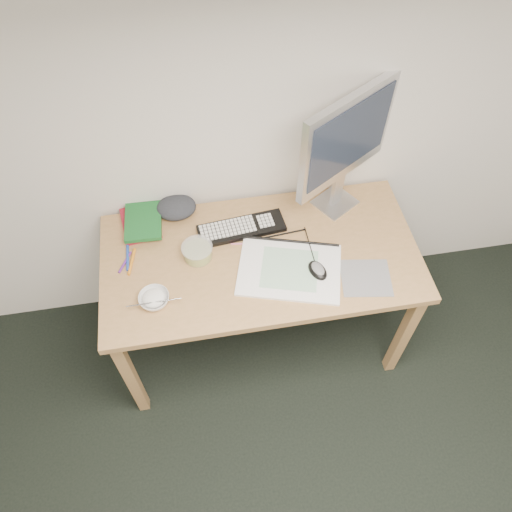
# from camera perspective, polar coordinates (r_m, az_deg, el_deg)

# --- Properties ---
(desk) EXTENTS (1.40, 0.70, 0.75)m
(desk) POSITION_cam_1_polar(r_m,az_deg,el_deg) (2.26, 0.52, -1.14)
(desk) COLOR tan
(desk) RESTS_ON ground
(mousepad) EXTENTS (0.24, 0.22, 0.00)m
(mousepad) POSITION_cam_1_polar(r_m,az_deg,el_deg) (2.18, 12.44, -2.45)
(mousepad) COLOR slate
(mousepad) RESTS_ON desk
(sketchpad) EXTENTS (0.50, 0.42, 0.01)m
(sketchpad) POSITION_cam_1_polar(r_m,az_deg,el_deg) (2.15, 3.84, -1.57)
(sketchpad) COLOR silver
(sketchpad) RESTS_ON desk
(keyboard) EXTENTS (0.41, 0.17, 0.02)m
(keyboard) POSITION_cam_1_polar(r_m,az_deg,el_deg) (2.28, -1.67, 3.18)
(keyboard) COLOR black
(keyboard) RESTS_ON desk
(monitor) EXTENTS (0.46, 0.31, 0.61)m
(monitor) POSITION_cam_1_polar(r_m,az_deg,el_deg) (2.16, 10.28, 12.81)
(monitor) COLOR silver
(monitor) RESTS_ON desk
(mouse) EXTENTS (0.10, 0.12, 0.04)m
(mouse) POSITION_cam_1_polar(r_m,az_deg,el_deg) (2.13, 7.08, -1.46)
(mouse) COLOR black
(mouse) RESTS_ON sketchpad
(rice_bowl) EXTENTS (0.13, 0.13, 0.04)m
(rice_bowl) POSITION_cam_1_polar(r_m,az_deg,el_deg) (2.09, -11.55, -4.85)
(rice_bowl) COLOR silver
(rice_bowl) RESTS_ON desk
(chopsticks) EXTENTS (0.21, 0.02, 0.02)m
(chopsticks) POSITION_cam_1_polar(r_m,az_deg,el_deg) (2.05, -11.60, -5.22)
(chopsticks) COLOR silver
(chopsticks) RESTS_ON rice_bowl
(fruit_tub) EXTENTS (0.17, 0.17, 0.07)m
(fruit_tub) POSITION_cam_1_polar(r_m,az_deg,el_deg) (2.18, -6.70, 0.49)
(fruit_tub) COLOR gold
(fruit_tub) RESTS_ON desk
(book_red) EXTENTS (0.19, 0.23, 0.02)m
(book_red) POSITION_cam_1_polar(r_m,az_deg,el_deg) (2.36, -13.05, 3.68)
(book_red) COLOR maroon
(book_red) RESTS_ON desk
(book_green) EXTENTS (0.17, 0.23, 0.02)m
(book_green) POSITION_cam_1_polar(r_m,az_deg,el_deg) (2.33, -12.77, 3.88)
(book_green) COLOR #175C25
(book_green) RESTS_ON book_red
(cloth_lump) EXTENTS (0.18, 0.16, 0.06)m
(cloth_lump) POSITION_cam_1_polar(r_m,az_deg,el_deg) (2.36, -9.10, 5.50)
(cloth_lump) COLOR #212328
(cloth_lump) RESTS_ON desk
(pencil_pink) EXTENTS (0.19, 0.03, 0.01)m
(pencil_pink) POSITION_cam_1_polar(r_m,az_deg,el_deg) (2.23, -0.46, 1.43)
(pencil_pink) COLOR pink
(pencil_pink) RESTS_ON desk
(pencil_tan) EXTENTS (0.16, 0.09, 0.01)m
(pencil_tan) POSITION_cam_1_polar(r_m,az_deg,el_deg) (2.24, 0.41, 1.58)
(pencil_tan) COLOR tan
(pencil_tan) RESTS_ON desk
(pencil_black) EXTENTS (0.20, 0.03, 0.01)m
(pencil_black) POSITION_cam_1_polar(r_m,az_deg,el_deg) (2.27, 3.28, 2.56)
(pencil_black) COLOR black
(pencil_black) RESTS_ON desk
(marker_blue) EXTENTS (0.01, 0.14, 0.01)m
(marker_blue) POSITION_cam_1_polar(r_m,az_deg,el_deg) (2.25, -14.46, -0.20)
(marker_blue) COLOR #2044AF
(marker_blue) RESTS_ON desk
(marker_orange) EXTENTS (0.04, 0.14, 0.01)m
(marker_orange) POSITION_cam_1_polar(r_m,az_deg,el_deg) (2.23, -14.02, -0.64)
(marker_orange) COLOR orange
(marker_orange) RESTS_ON desk
(marker_purple) EXTENTS (0.06, 0.11, 0.01)m
(marker_purple) POSITION_cam_1_polar(r_m,az_deg,el_deg) (2.24, -14.75, -0.69)
(marker_purple) COLOR #612588
(marker_purple) RESTS_ON desk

